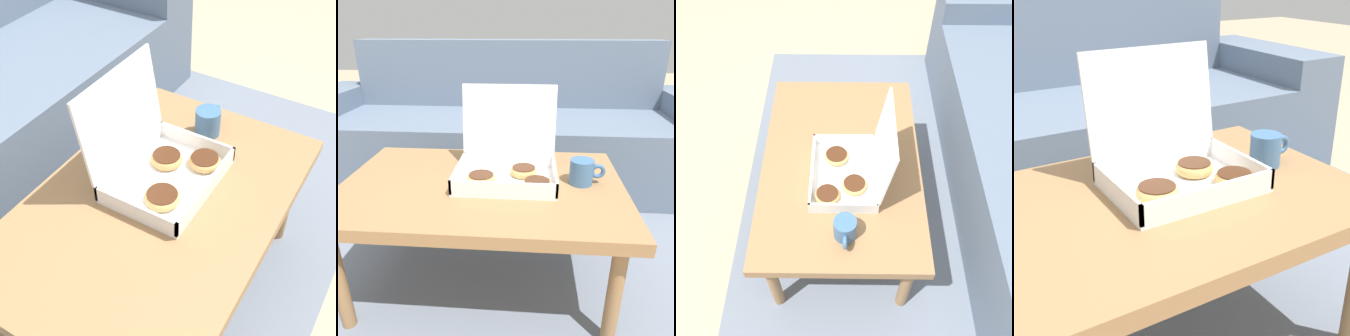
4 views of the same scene
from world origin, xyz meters
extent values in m
plane|color=tan|center=(0.00, 0.00, 0.00)|extent=(12.00, 12.00, 0.00)
cube|color=slate|center=(0.00, 0.30, 0.01)|extent=(2.51, 1.91, 0.01)
cube|color=slate|center=(-1.07, 0.74, 0.27)|extent=(0.24, 0.77, 0.54)
cube|color=#997047|center=(0.00, -0.18, 0.40)|extent=(0.94, 0.62, 0.04)
cylinder|color=#997047|center=(-0.41, -0.43, 0.19)|extent=(0.04, 0.04, 0.38)
cylinder|color=#997047|center=(0.41, -0.43, 0.19)|extent=(0.04, 0.04, 0.38)
cylinder|color=#997047|center=(-0.41, 0.07, 0.19)|extent=(0.04, 0.04, 0.38)
cylinder|color=#997047|center=(0.41, 0.07, 0.19)|extent=(0.04, 0.04, 0.38)
cube|color=white|center=(0.08, -0.17, 0.42)|extent=(0.33, 0.25, 0.01)
cube|color=white|center=(0.08, -0.29, 0.45)|extent=(0.33, 0.01, 0.05)
cube|color=white|center=(0.08, -0.05, 0.45)|extent=(0.33, 0.01, 0.05)
cube|color=white|center=(-0.08, -0.17, 0.45)|extent=(0.01, 0.25, 0.05)
cube|color=white|center=(0.24, -0.17, 0.45)|extent=(0.01, 0.25, 0.05)
cube|color=white|center=(0.08, -0.03, 0.60)|extent=(0.33, 0.05, 0.24)
torus|color=tan|center=(0.14, -0.13, 0.44)|extent=(0.09, 0.09, 0.03)
cylinder|color=#472614|center=(0.14, -0.13, 0.45)|extent=(0.08, 0.08, 0.01)
torus|color=tan|center=(0.00, -0.20, 0.44)|extent=(0.09, 0.09, 0.03)
cylinder|color=#472614|center=(0.00, -0.20, 0.45)|extent=(0.08, 0.08, 0.01)
torus|color=tan|center=(0.18, -0.23, 0.44)|extent=(0.09, 0.09, 0.03)
cylinder|color=#472614|center=(0.18, -0.23, 0.45)|extent=(0.08, 0.08, 0.01)
cylinder|color=#3D6693|center=(0.33, -0.16, 0.46)|extent=(0.08, 0.08, 0.08)
torus|color=#3D6693|center=(0.38, -0.16, 0.47)|extent=(0.05, 0.01, 0.05)
camera|label=1|loc=(-0.72, -0.64, 1.31)|focal=50.00mm
camera|label=2|loc=(0.16, -1.16, 0.90)|focal=35.00mm
camera|label=3|loc=(0.98, -0.16, 1.61)|focal=42.00mm
camera|label=4|loc=(-0.42, -1.00, 0.89)|focal=50.00mm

